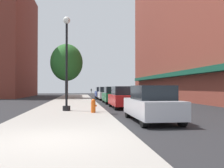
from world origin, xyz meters
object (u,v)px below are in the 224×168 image
at_px(lamppost, 67,61).
at_px(fire_hydrant, 93,106).
at_px(parking_meter_near, 91,93).
at_px(car_blue, 102,93).
at_px(tree_near, 67,63).
at_px(car_white, 106,94).
at_px(car_silver, 152,104).
at_px(car_green, 113,95).
at_px(car_red, 123,98).

bearing_deg(lamppost, fire_hydrant, -41.47).
distance_m(parking_meter_near, car_blue, 9.03).
relative_size(lamppost, tree_near, 0.78).
distance_m(car_white, car_blue, 5.71).
bearing_deg(car_silver, car_green, 89.63).
distance_m(fire_hydrant, car_green, 10.24).
distance_m(fire_hydrant, car_blue, 22.67).
height_order(tree_near, car_silver, tree_near).
distance_m(parking_meter_near, car_red, 9.80).
bearing_deg(car_green, fire_hydrant, -104.12).
distance_m(lamppost, car_white, 16.12).
bearing_deg(car_green, tree_near, 115.70).
relative_size(lamppost, car_silver, 1.37).
xyz_separation_m(car_red, car_white, (0.00, 12.72, 0.00)).
bearing_deg(car_red, car_silver, -88.07).
bearing_deg(car_red, fire_hydrant, -119.23).
relative_size(lamppost, parking_meter_near, 4.50).
bearing_deg(car_green, lamppost, -115.69).
xyz_separation_m(lamppost, car_red, (4.08, 2.70, -2.39)).
distance_m(lamppost, car_silver, 6.66).
relative_size(car_green, car_white, 1.00).
distance_m(car_silver, car_green, 13.21).
bearing_deg(car_red, tree_near, 109.18).
bearing_deg(car_silver, car_white, 89.63).
distance_m(parking_meter_near, car_green, 4.26).
xyz_separation_m(car_green, car_white, (0.00, 6.89, 0.00)).
height_order(car_red, car_white, same).
relative_size(car_silver, car_blue, 1.00).
bearing_deg(fire_hydrant, car_red, 58.84).
bearing_deg(fire_hydrant, tree_near, 97.21).
bearing_deg(car_green, parking_meter_near, 117.21).
distance_m(tree_near, car_white, 7.53).
distance_m(tree_near, car_blue, 6.94).
relative_size(lamppost, fire_hydrant, 7.47).
xyz_separation_m(fire_hydrant, tree_near, (-2.59, 20.43, 4.53)).
bearing_deg(car_blue, car_red, -90.12).
bearing_deg(car_white, tree_near, 143.82).
relative_size(car_silver, car_red, 1.00).
relative_size(fire_hydrant, tree_near, 0.11).
height_order(car_silver, car_red, same).
height_order(car_silver, car_white, same).
bearing_deg(car_blue, car_white, -90.12).
relative_size(car_green, car_blue, 1.00).
relative_size(car_red, car_green, 1.00).
relative_size(lamppost, car_white, 1.37).
bearing_deg(car_green, car_blue, 89.93).
bearing_deg(car_red, car_green, 91.93).
xyz_separation_m(lamppost, car_blue, (4.08, 21.12, -2.39)).
bearing_deg(parking_meter_near, car_silver, -83.45).
bearing_deg(fire_hydrant, car_green, 75.96).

